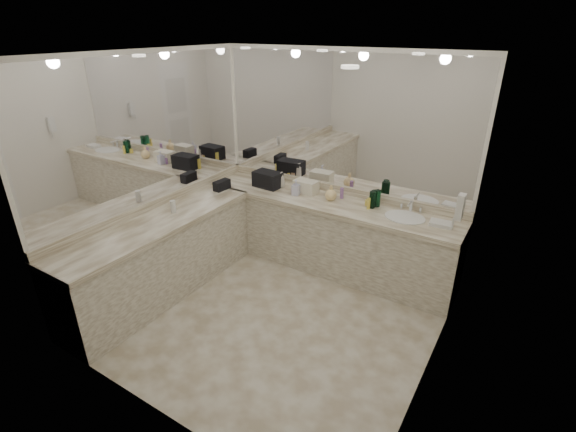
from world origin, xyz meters
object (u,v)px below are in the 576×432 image
Objects in this scene: black_toiletry_bag at (268,179)px; soap_bottle_c at (331,193)px; sink at (405,218)px; wall_phone at (460,207)px; soap_bottle_b at (296,187)px; soap_bottle_a at (282,180)px; cream_cosmetic_case at (306,186)px; hand_towel at (441,224)px.

black_toiletry_bag is 1.89× the size of soap_bottle_c.
wall_phone is (0.61, -0.50, 0.46)m from sink.
soap_bottle_a is at bearing 156.17° from soap_bottle_b.
black_toiletry_bag is 0.90m from soap_bottle_c.
cream_cosmetic_case is at bearing 163.00° from wall_phone.
sink is 2.12× the size of soap_bottle_a.
wall_phone is at bearing -11.64° from black_toiletry_bag.
cream_cosmetic_case is 1.26× the size of hand_towel.
sink is at bearing -178.38° from hand_towel.
wall_phone is 0.83× the size of cream_cosmetic_case.
soap_bottle_a is (0.17, 0.08, 0.00)m from black_toiletry_bag.
sink is 0.91m from wall_phone.
sink is 2.36× the size of soap_bottle_c.
wall_phone is 2.35m from soap_bottle_a.
black_toiletry_bag reaches higher than hand_towel.
hand_towel is at bearing 2.15° from soap_bottle_b.
sink is 2.25× the size of soap_bottle_b.
hand_towel is at bearing -1.77° from soap_bottle_a.
black_toiletry_bag is 1.70× the size of soap_bottle_a.
black_toiletry_bag is at bearing 173.48° from soap_bottle_b.
wall_phone reaches higher than soap_bottle_c.
sink is at bearing 140.43° from wall_phone.
black_toiletry_bag is 1.54× the size of hand_towel.
soap_bottle_b is (-1.35, -0.05, 0.10)m from sink.
soap_bottle_a is (-1.64, 0.07, 0.11)m from sink.
sink is at bearing -0.79° from cream_cosmetic_case.
cream_cosmetic_case reaches higher than hand_towel.
soap_bottle_c is (0.44, 0.08, -0.00)m from soap_bottle_b.
cream_cosmetic_case is 1.39× the size of soap_bottle_a.
sink is at bearing -2.56° from soap_bottle_a.
black_toiletry_bag reaches higher than soap_bottle_c.
hand_towel is at bearing -0.66° from soap_bottle_c.
wall_phone is 2.49m from black_toiletry_bag.
black_toiletry_bag is 2.20m from hand_towel.
soap_bottle_b is at bearing -169.67° from soap_bottle_c.
cream_cosmetic_case is 0.38m from soap_bottle_c.
sink is 1.83× the size of wall_phone.
hand_towel is (1.67, -0.07, -0.06)m from cream_cosmetic_case.
soap_bottle_a is at bearing 178.23° from hand_towel.
black_toiletry_bag is 1.22× the size of cream_cosmetic_case.
black_toiletry_bag reaches higher than soap_bottle_b.
soap_bottle_a is at bearing 24.14° from black_toiletry_bag.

